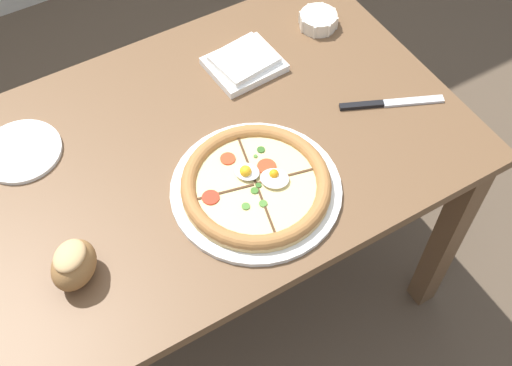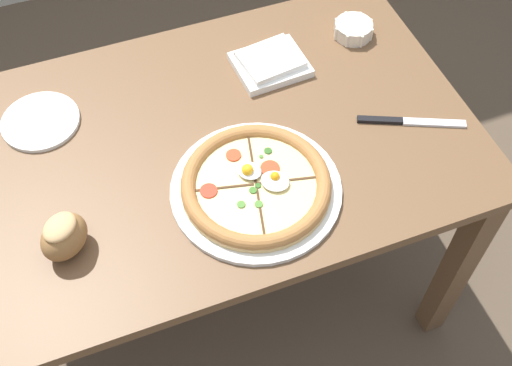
{
  "view_description": "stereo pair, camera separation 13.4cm",
  "coord_description": "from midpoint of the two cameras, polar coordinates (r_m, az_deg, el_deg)",
  "views": [
    {
      "loc": [
        -0.32,
        -0.84,
        1.84
      ],
      "look_at": [
        0.07,
        -0.17,
        0.75
      ],
      "focal_mm": 45.0,
      "sensor_mm": 36.0,
      "label": 1
    },
    {
      "loc": [
        -0.2,
        -0.9,
        1.84
      ],
      "look_at": [
        0.07,
        -0.17,
        0.75
      ],
      "focal_mm": 45.0,
      "sensor_mm": 36.0,
      "label": 2
    }
  ],
  "objects": [
    {
      "name": "knife_main",
      "position": [
        1.53,
        9.42,
        6.87
      ],
      "size": [
        0.23,
        0.12,
        0.01
      ],
      "rotation": [
        0.0,
        0.0,
        -0.42
      ],
      "color": "silver",
      "rests_on": "dining_table"
    },
    {
      "name": "napkin_folded",
      "position": [
        1.59,
        -3.49,
        10.48
      ],
      "size": [
        0.18,
        0.15,
        0.04
      ],
      "rotation": [
        0.0,
        0.0,
        0.06
      ],
      "color": "white",
      "rests_on": "dining_table"
    },
    {
      "name": "ground_plane",
      "position": [
        2.05,
        -6.02,
        -9.9
      ],
      "size": [
        12.0,
        12.0,
        0.0
      ],
      "primitive_type": "plane",
      "color": "brown"
    },
    {
      "name": "side_saucer",
      "position": [
        1.53,
        -22.52,
        2.45
      ],
      "size": [
        0.18,
        0.18,
        0.01
      ],
      "color": "white",
      "rests_on": "dining_table"
    },
    {
      "name": "dining_table",
      "position": [
        1.53,
        -7.99,
        0.17
      ],
      "size": [
        1.24,
        0.77,
        0.72
      ],
      "color": "brown",
      "rests_on": "ground_plane"
    },
    {
      "name": "pizza",
      "position": [
        1.34,
        -2.84,
        -0.43
      ],
      "size": [
        0.36,
        0.36,
        0.05
      ],
      "color": "white",
      "rests_on": "dining_table"
    },
    {
      "name": "ramekin_bowl",
      "position": [
        1.7,
        3.27,
        14.15
      ],
      "size": [
        0.1,
        0.1,
        0.04
      ],
      "color": "silver",
      "rests_on": "dining_table"
    },
    {
      "name": "bread_piece_near",
      "position": [
        1.28,
        -18.85,
        -7.05
      ],
      "size": [
        0.13,
        0.13,
        0.09
      ],
      "rotation": [
        0.0,
        0.0,
        0.71
      ],
      "color": "olive",
      "rests_on": "dining_table"
    }
  ]
}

